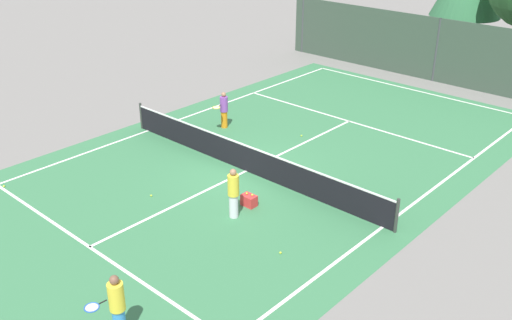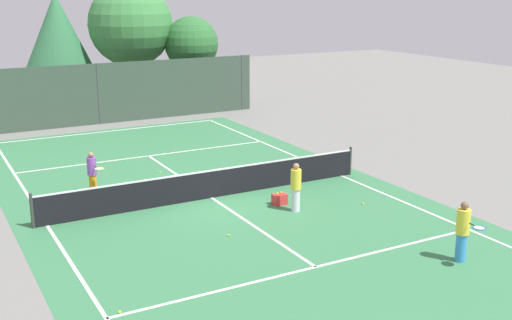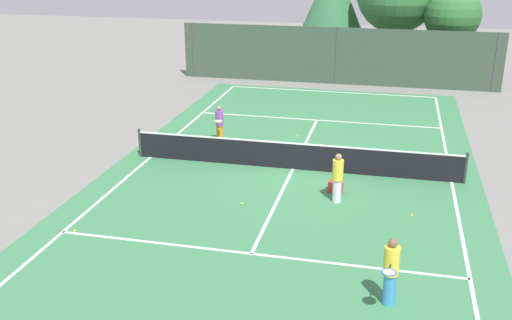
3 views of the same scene
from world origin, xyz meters
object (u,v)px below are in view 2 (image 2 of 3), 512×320
Objects in this scene: player_0 at (92,173)px; ball_crate at (280,199)px; tennis_ball_0 at (363,204)px; tennis_ball_1 at (229,235)px; tennis_ball_5 at (120,312)px; player_2 at (463,231)px; tennis_ball_2 at (308,177)px; player_1 at (296,187)px; tennis_ball_3 at (160,172)px.

ball_crate is at bearing -38.14° from player_0.
tennis_ball_0 and tennis_ball_1 have the same top height.
player_0 is 23.15× the size of tennis_ball_0.
tennis_ball_5 is at bearing -145.08° from tennis_ball_1.
tennis_ball_2 is at bearing 85.45° from player_2.
ball_crate is (-0.12, 0.81, -0.64)m from player_1.
tennis_ball_1 is (-4.60, 4.52, -0.82)m from player_2.
player_1 reaches higher than tennis_ball_2.
tennis_ball_5 is (-9.31, -3.24, 0.00)m from tennis_ball_0.
player_1 reaches higher than tennis_ball_5.
tennis_ball_2 is (2.40, 2.88, -0.79)m from player_1.
tennis_ball_3 is 11.09m from tennis_ball_5.
player_2 reaches higher than player_0.
tennis_ball_1 and tennis_ball_3 have the same top height.
player_2 is 25.10× the size of tennis_ball_1.
tennis_ball_3 and tennis_ball_5 have the same top height.
player_1 is at bearing 166.57° from tennis_ball_0.
tennis_ball_1 is 6.47m from tennis_ball_2.
tennis_ball_1 is at bearing -67.17° from player_0.
ball_crate is 7.16× the size of tennis_ball_2.
tennis_ball_1 is at bearing 135.50° from player_2.
player_2 is at bearing -10.51° from tennis_ball_5.
tennis_ball_3 is (-4.71, 3.37, 0.00)m from tennis_ball_2.
tennis_ball_1 is at bearing -148.13° from ball_crate.
ball_crate is 7.16× the size of tennis_ball_3.
ball_crate is 3.27m from tennis_ball_2.
tennis_ball_2 is (0.09, 3.43, 0.00)m from tennis_ball_0.
tennis_ball_5 is (-4.69, -10.04, 0.00)m from tennis_ball_3.
tennis_ball_3 is at bearing 85.63° from tennis_ball_1.
ball_crate is at bearing -68.10° from tennis_ball_3.
player_0 is 0.92× the size of player_2.
tennis_ball_1 is at bearing -144.29° from tennis_ball_2.
tennis_ball_0 and tennis_ball_2 have the same top height.
player_1 is 6.71m from tennis_ball_3.
ball_crate is at bearing 33.74° from tennis_ball_5.
tennis_ball_3 is at bearing 25.21° from player_0.
ball_crate reaches higher than tennis_ball_1.
tennis_ball_5 is at bearing -115.03° from tennis_ball_3.
player_0 is 7.96m from tennis_ball_2.
tennis_ball_0 is 8.23m from tennis_ball_3.
player_0 reaches higher than tennis_ball_0.
player_2 is 8.36m from tennis_ball_2.
player_1 is 24.37× the size of tennis_ball_0.
ball_crate is at bearing 98.37° from player_1.
player_0 is 3.37m from tennis_ball_3.
player_0 is at bearing -154.79° from tennis_ball_3.
player_1 is 24.37× the size of tennis_ball_5.
tennis_ball_2 is (0.66, 8.29, -0.82)m from player_2.
tennis_ball_3 is 1.00× the size of tennis_ball_5.
player_0 is 23.15× the size of tennis_ball_5.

